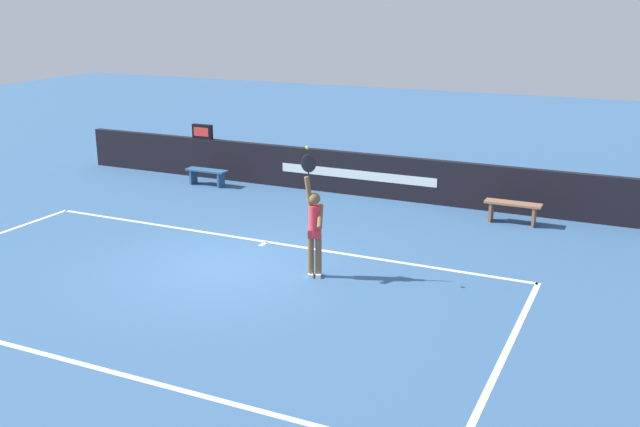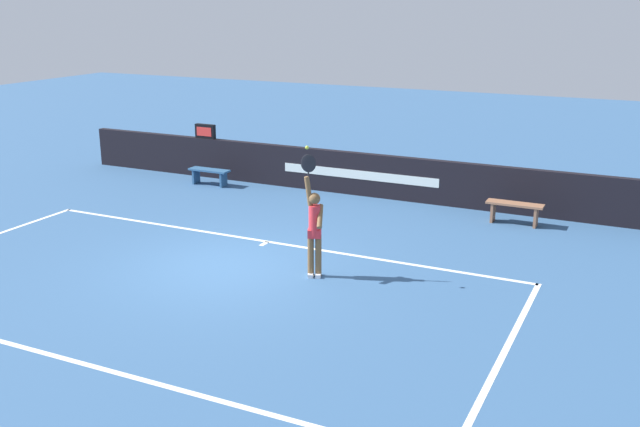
{
  "view_description": "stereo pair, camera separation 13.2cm",
  "coord_description": "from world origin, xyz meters",
  "px_view_note": "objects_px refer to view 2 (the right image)",
  "views": [
    {
      "loc": [
        7.38,
        -11.4,
        5.06
      ],
      "look_at": [
        1.83,
        0.49,
        1.19
      ],
      "focal_mm": 40.71,
      "sensor_mm": 36.0,
      "label": 1
    },
    {
      "loc": [
        7.5,
        -11.34,
        5.06
      ],
      "look_at": [
        1.83,
        0.49,
        1.19
      ],
      "focal_mm": 40.71,
      "sensor_mm": 36.0,
      "label": 2
    }
  ],
  "objects_px": {
    "tennis_ball": "(307,148)",
    "courtside_bench_far": "(209,173)",
    "speed_display": "(205,131)",
    "tennis_player": "(314,227)",
    "courtside_bench_near": "(515,208)"
  },
  "relations": [
    {
      "from": "tennis_ball",
      "to": "courtside_bench_far",
      "type": "xyz_separation_m",
      "value": [
        -5.81,
        5.38,
        -2.2
      ]
    },
    {
      "from": "speed_display",
      "to": "tennis_ball",
      "type": "bearing_deg",
      "value": -43.91
    },
    {
      "from": "tennis_player",
      "to": "courtside_bench_far",
      "type": "bearing_deg",
      "value": 138.71
    },
    {
      "from": "tennis_ball",
      "to": "courtside_bench_near",
      "type": "relative_size",
      "value": 0.05
    },
    {
      "from": "tennis_player",
      "to": "tennis_ball",
      "type": "distance_m",
      "value": 1.59
    },
    {
      "from": "courtside_bench_far",
      "to": "tennis_player",
      "type": "bearing_deg",
      "value": -41.29
    },
    {
      "from": "courtside_bench_near",
      "to": "courtside_bench_far",
      "type": "distance_m",
      "value": 8.56
    },
    {
      "from": "courtside_bench_near",
      "to": "courtside_bench_far",
      "type": "height_order",
      "value": "courtside_bench_near"
    },
    {
      "from": "speed_display",
      "to": "courtside_bench_far",
      "type": "bearing_deg",
      "value": -51.98
    },
    {
      "from": "tennis_player",
      "to": "tennis_ball",
      "type": "xyz_separation_m",
      "value": [
        0.0,
        -0.28,
        1.56
      ]
    },
    {
      "from": "speed_display",
      "to": "courtside_bench_far",
      "type": "height_order",
      "value": "speed_display"
    },
    {
      "from": "tennis_player",
      "to": "courtside_bench_near",
      "type": "bearing_deg",
      "value": 61.32
    },
    {
      "from": "speed_display",
      "to": "tennis_ball",
      "type": "xyz_separation_m",
      "value": [
        6.46,
        -6.22,
        1.18
      ]
    },
    {
      "from": "tennis_ball",
      "to": "tennis_player",
      "type": "bearing_deg",
      "value": 90.14
    },
    {
      "from": "tennis_ball",
      "to": "courtside_bench_near",
      "type": "xyz_separation_m",
      "value": [
        2.75,
        5.32,
        -2.16
      ]
    }
  ]
}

